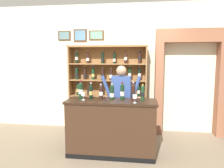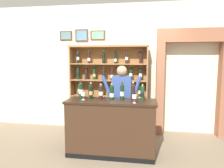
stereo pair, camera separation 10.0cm
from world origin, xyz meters
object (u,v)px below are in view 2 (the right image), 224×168
(tasting_bottle_super_tuscan, at_px, (122,92))
(wine_glass_left, at_px, (134,97))
(wine_shelf, at_px, (109,86))
(tasting_bottle_grappa, at_px, (112,92))
(tasting_bottle_bianco, at_px, (91,91))
(tasting_bottle_vin_santo, at_px, (142,93))
(shopkeeper, at_px, (122,96))
(tasting_counter, at_px, (111,128))
(wine_glass_center, at_px, (83,95))
(tasting_bottle_brunello, at_px, (81,90))
(tasting_bottle_prosecco, at_px, (133,92))
(tasting_bottle_riserva, at_px, (101,92))

(tasting_bottle_super_tuscan, height_order, wine_glass_left, tasting_bottle_super_tuscan)
(wine_shelf, bearing_deg, tasting_bottle_grappa, -77.07)
(wine_shelf, xyz_separation_m, tasting_bottle_bianco, (-0.13, -1.14, 0.06))
(tasting_bottle_bianco, bearing_deg, tasting_bottle_vin_santo, -0.82)
(wine_shelf, bearing_deg, wine_glass_left, -63.62)
(shopkeeper, distance_m, wine_glass_left, 0.83)
(wine_shelf, xyz_separation_m, wine_glass_left, (0.69, -1.39, 0.02))
(tasting_counter, distance_m, wine_glass_center, 0.79)
(tasting_counter, relative_size, tasting_bottle_brunello, 4.69)
(tasting_bottle_grappa, bearing_deg, shopkeeper, 76.29)
(tasting_bottle_super_tuscan, relative_size, tasting_bottle_vin_santo, 1.11)
(tasting_bottle_brunello, bearing_deg, wine_glass_center, -54.28)
(tasting_counter, bearing_deg, tasting_bottle_super_tuscan, 20.45)
(tasting_bottle_prosecco, bearing_deg, tasting_bottle_bianco, 179.63)
(tasting_bottle_grappa, xyz_separation_m, wine_glass_center, (-0.50, -0.13, -0.04))
(tasting_bottle_super_tuscan, xyz_separation_m, wine_glass_left, (0.23, -0.24, -0.05))
(tasting_bottle_super_tuscan, height_order, tasting_bottle_vin_santo, tasting_bottle_super_tuscan)
(tasting_bottle_riserva, relative_size, tasting_bottle_vin_santo, 0.99)
(tasting_counter, height_order, tasting_bottle_vin_santo, tasting_bottle_vin_santo)
(shopkeeper, xyz_separation_m, tasting_bottle_vin_santo, (0.43, -0.53, 0.16))
(shopkeeper, height_order, tasting_bottle_grappa, shopkeeper)
(wine_shelf, height_order, tasting_bottle_riserva, wine_shelf)
(tasting_counter, height_order, tasting_bottle_prosecco, tasting_bottle_prosecco)
(tasting_bottle_vin_santo, bearing_deg, tasting_bottle_riserva, -179.83)
(wine_shelf, height_order, tasting_bottle_vin_santo, wine_shelf)
(shopkeeper, xyz_separation_m, wine_glass_left, (0.30, -0.76, 0.13))
(tasting_bottle_brunello, bearing_deg, shopkeeper, 37.54)
(wine_shelf, relative_size, tasting_bottle_brunello, 5.93)
(shopkeeper, relative_size, tasting_bottle_bianco, 5.20)
(tasting_bottle_riserva, height_order, tasting_bottle_grappa, tasting_bottle_grappa)
(tasting_bottle_riserva, bearing_deg, shopkeeper, 58.76)
(tasting_bottle_prosecco, bearing_deg, wine_glass_left, -81.18)
(tasting_counter, height_order, shopkeeper, shopkeeper)
(tasting_bottle_vin_santo, relative_size, wine_glass_center, 2.14)
(tasting_bottle_bianco, height_order, tasting_bottle_prosecco, tasting_bottle_prosecco)
(tasting_bottle_riserva, xyz_separation_m, wine_glass_center, (-0.31, -0.11, -0.04))
(tasting_counter, relative_size, tasting_bottle_riserva, 5.62)
(tasting_bottle_prosecco, bearing_deg, tasting_counter, -169.53)
(shopkeeper, bearing_deg, wine_glass_left, -68.37)
(tasting_bottle_vin_santo, bearing_deg, wine_glass_center, -174.01)
(tasting_bottle_brunello, xyz_separation_m, tasting_bottle_vin_santo, (1.14, 0.01, -0.02))
(wine_shelf, height_order, tasting_bottle_prosecco, wine_shelf)
(tasting_bottle_grappa, relative_size, tasting_bottle_vin_santo, 1.02)
(tasting_bottle_riserva, bearing_deg, tasting_bottle_grappa, 6.54)
(tasting_counter, relative_size, wine_glass_left, 11.40)
(wine_shelf, xyz_separation_m, shopkeeper, (0.38, -0.62, -0.11))
(tasting_bottle_bianco, bearing_deg, wine_shelf, 83.43)
(wine_shelf, xyz_separation_m, tasting_bottle_prosecco, (0.65, -1.15, 0.07))
(tasting_bottle_grappa, height_order, tasting_bottle_prosecco, tasting_bottle_prosecco)
(shopkeeper, distance_m, tasting_bottle_grappa, 0.55)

